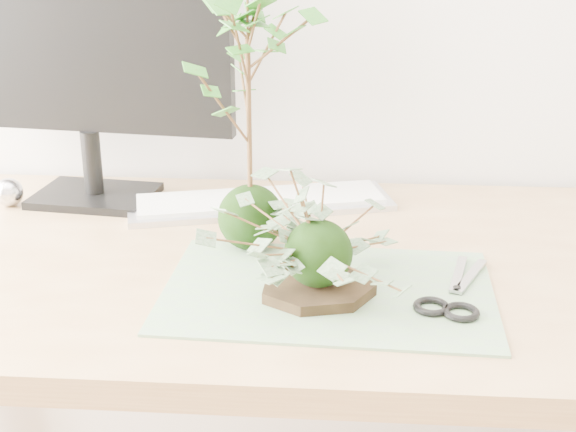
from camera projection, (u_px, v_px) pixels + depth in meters
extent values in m
cube|color=tan|center=(303.00, 269.00, 1.21)|extent=(1.60, 0.70, 0.04)
cube|color=#71996A|center=(328.00, 291.00, 1.09)|extent=(0.46, 0.31, 0.00)
cylinder|color=black|center=(318.00, 290.00, 1.07)|extent=(0.19, 0.19, 0.01)
sphere|color=black|center=(318.00, 253.00, 1.05)|extent=(0.09, 0.09, 0.09)
sphere|color=black|center=(251.00, 217.00, 1.21)|extent=(0.10, 0.10, 0.10)
cylinder|color=#4D321A|center=(249.00, 124.00, 1.16)|extent=(0.01, 0.01, 0.25)
cube|color=silver|center=(260.00, 203.00, 1.40)|extent=(0.48, 0.25, 0.01)
cube|color=silver|center=(260.00, 199.00, 1.40)|extent=(0.44, 0.21, 0.01)
cube|color=black|center=(95.00, 196.00, 1.43)|extent=(0.22, 0.17, 0.01)
cylinder|color=black|center=(92.00, 162.00, 1.41)|extent=(0.03, 0.03, 0.11)
cube|color=black|center=(82.00, 35.00, 1.34)|extent=(0.51, 0.09, 0.33)
sphere|color=silver|center=(9.00, 192.00, 1.39)|extent=(0.05, 0.05, 0.05)
cube|color=#96969B|center=(444.00, 275.00, 1.13)|extent=(0.04, 0.12, 0.00)
cube|color=#96969B|center=(456.00, 275.00, 1.13)|extent=(0.06, 0.11, 0.00)
torus|color=black|center=(445.00, 310.00, 1.02)|extent=(0.06, 0.06, 0.01)
torus|color=black|center=(476.00, 311.00, 1.02)|extent=(0.06, 0.06, 0.01)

